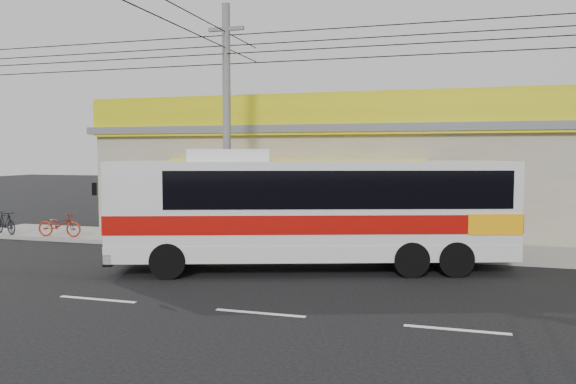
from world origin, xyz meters
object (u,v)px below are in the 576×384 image
(coach_bus, at_px, (318,206))
(motorbike_dark, at_px, (5,223))
(utility_pole, at_px, (226,48))
(motorbike_red, at_px, (60,225))

(coach_bus, height_order, motorbike_dark, coach_bus)
(motorbike_dark, height_order, utility_pole, utility_pole)
(motorbike_red, relative_size, utility_pole, 0.05)
(coach_bus, height_order, utility_pole, utility_pole)
(motorbike_dark, bearing_deg, coach_bus, -80.55)
(coach_bus, relative_size, motorbike_dark, 7.52)
(coach_bus, xyz_separation_m, motorbike_red, (-10.89, 2.51, -1.26))
(utility_pole, bearing_deg, motorbike_dark, 177.18)
(motorbike_dark, xyz_separation_m, utility_pole, (9.81, -0.48, 6.31))
(coach_bus, distance_m, motorbike_dark, 13.77)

